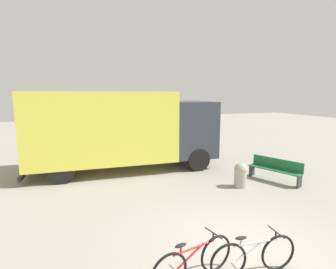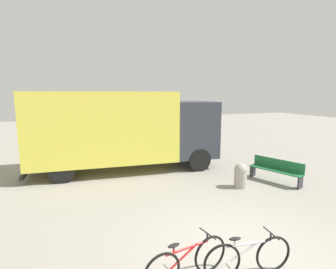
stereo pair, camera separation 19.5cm
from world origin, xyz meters
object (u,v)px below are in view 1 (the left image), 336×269
delivery_truck (122,127)px  bicycle_near (194,261)px  bicycle_middle (254,256)px  bollard_near_bench (241,174)px  park_bench (275,169)px

delivery_truck → bicycle_near: delivery_truck is taller
bicycle_middle → bollard_near_bench: size_ratio=1.98×
delivery_truck → park_bench: bearing=-31.5°
delivery_truck → bicycle_near: size_ratio=4.69×
park_bench → bicycle_near: park_bench is taller
delivery_truck → park_bench: (4.78, -3.57, -1.32)m
bicycle_near → bollard_near_bench: bearing=34.4°
bicycle_near → bollard_near_bench: bollard_near_bench is taller
bicycle_middle → park_bench: bearing=49.2°
delivery_truck → park_bench: delivery_truck is taller
bicycle_near → park_bench: bearing=24.6°
park_bench → bicycle_middle: 5.56m
delivery_truck → bicycle_near: 7.16m
delivery_truck → park_bench: size_ratio=4.08×
bicycle_near → bollard_near_bench: 4.98m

